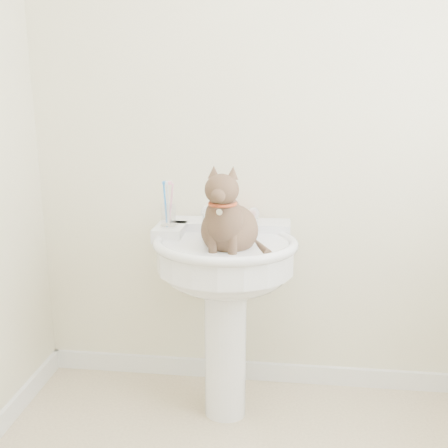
% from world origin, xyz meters
% --- Properties ---
extents(wall_back, '(2.20, 0.00, 2.50)m').
position_xyz_m(wall_back, '(0.00, 1.10, 1.25)').
color(wall_back, beige).
rests_on(wall_back, ground).
extents(baseboard_back, '(2.20, 0.02, 0.09)m').
position_xyz_m(baseboard_back, '(0.00, 1.09, 0.04)').
color(baseboard_back, white).
rests_on(baseboard_back, floor).
extents(pedestal_sink, '(0.59, 0.58, 0.81)m').
position_xyz_m(pedestal_sink, '(-0.20, 0.81, 0.64)').
color(pedestal_sink, white).
rests_on(pedestal_sink, floor).
extents(faucet, '(0.28, 0.12, 0.14)m').
position_xyz_m(faucet, '(-0.20, 0.95, 0.85)').
color(faucet, silver).
rests_on(faucet, pedestal_sink).
extents(soap_bar, '(0.10, 0.07, 0.03)m').
position_xyz_m(soap_bar, '(-0.15, 1.04, 0.83)').
color(soap_bar, red).
rests_on(soap_bar, pedestal_sink).
extents(toothbrush_cup, '(0.07, 0.07, 0.18)m').
position_xyz_m(toothbrush_cup, '(-0.44, 0.86, 0.86)').
color(toothbrush_cup, silver).
rests_on(toothbrush_cup, pedestal_sink).
extents(cat, '(0.24, 0.31, 0.45)m').
position_xyz_m(cat, '(-0.18, 0.73, 0.87)').
color(cat, brown).
rests_on(cat, pedestal_sink).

